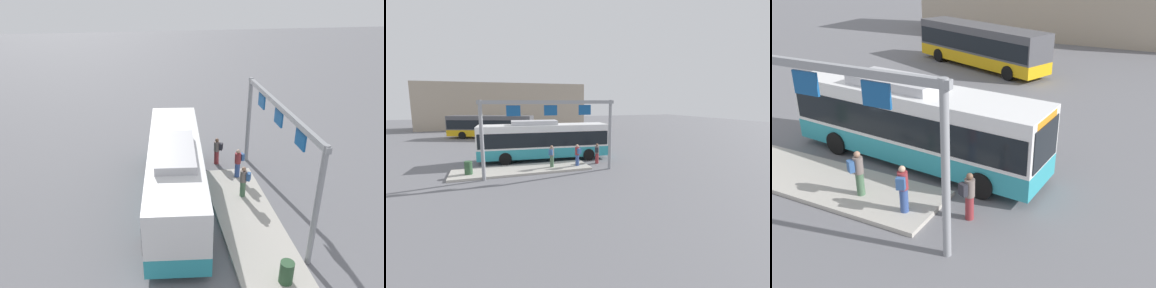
# 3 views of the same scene
# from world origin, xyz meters

# --- Properties ---
(ground_plane) EXTENTS (120.00, 120.00, 0.00)m
(ground_plane) POSITION_xyz_m (0.00, 0.00, 0.00)
(ground_plane) COLOR slate
(platform_curb) EXTENTS (10.00, 2.80, 0.16)m
(platform_curb) POSITION_xyz_m (-2.32, -3.17, 0.08)
(platform_curb) COLOR #B2ADA3
(platform_curb) RESTS_ON ground
(bus_main) EXTENTS (11.21, 3.46, 3.46)m
(bus_main) POSITION_xyz_m (-0.01, 0.00, 1.81)
(bus_main) COLOR teal
(bus_main) RESTS_ON ground
(bus_background_left) EXTENTS (11.58, 6.66, 3.10)m
(bus_background_left) POSITION_xyz_m (-4.15, 15.76, 1.78)
(bus_background_left) COLOR #EAAD14
(bus_background_left) RESTS_ON ground
(person_boarding) EXTENTS (0.51, 0.60, 1.67)m
(person_boarding) POSITION_xyz_m (3.78, -2.89, 0.89)
(person_boarding) COLOR maroon
(person_boarding) RESTS_ON ground
(person_waiting_near) EXTENTS (0.46, 0.59, 1.67)m
(person_waiting_near) POSITION_xyz_m (1.82, -3.66, 1.05)
(person_waiting_near) COLOR #334C8C
(person_waiting_near) RESTS_ON platform_curb
(person_waiting_mid) EXTENTS (0.53, 0.61, 1.67)m
(person_waiting_mid) POSITION_xyz_m (-0.17, -3.43, 1.05)
(person_waiting_mid) COLOR #476B4C
(person_waiting_mid) RESTS_ON platform_curb
(platform_sign_gantry) EXTENTS (9.43, 0.24, 5.20)m
(platform_sign_gantry) POSITION_xyz_m (-0.51, -4.78, 3.76)
(platform_sign_gantry) COLOR gray
(platform_sign_gantry) RESTS_ON ground
(station_building) EXTENTS (30.23, 8.00, 8.33)m
(station_building) POSITION_xyz_m (-1.18, 31.31, 4.16)
(station_building) COLOR tan
(station_building) RESTS_ON ground
(trash_bin) EXTENTS (0.52, 0.52, 0.90)m
(trash_bin) POSITION_xyz_m (-6.03, -3.45, 0.61)
(trash_bin) COLOR #2D5133
(trash_bin) RESTS_ON platform_curb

